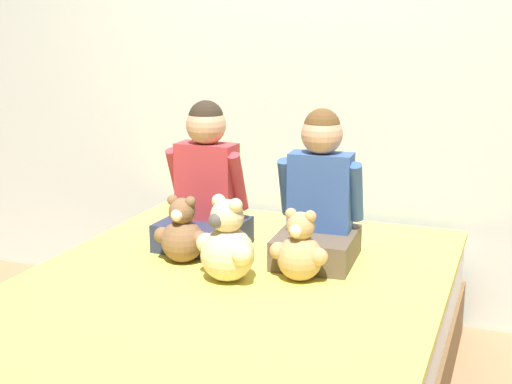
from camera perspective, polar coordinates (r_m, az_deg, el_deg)
wall_behind_bed at (r=3.57m, az=4.70°, el=10.12°), size 8.00×0.06×2.50m
bed at (r=2.82m, az=-1.94°, el=-11.88°), size 1.59×1.95×0.51m
child_on_left at (r=3.04m, az=-4.09°, el=0.38°), size 0.36×0.32×0.63m
child_on_right at (r=2.88m, az=5.08°, el=-0.67°), size 0.35×0.39×0.62m
teddy_bear_held_by_left_child at (r=2.89m, az=-5.92°, el=-3.38°), size 0.23×0.17×0.28m
teddy_bear_held_by_right_child at (r=2.68m, az=3.53°, el=-4.70°), size 0.23×0.17×0.28m
teddy_bear_between_children at (r=2.66m, az=-2.34°, el=-4.30°), size 0.26×0.21×0.33m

